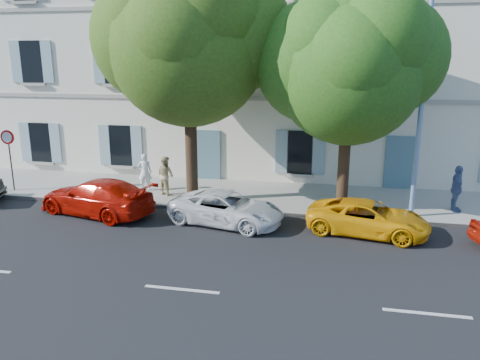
% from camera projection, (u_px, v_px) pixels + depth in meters
% --- Properties ---
extents(ground, '(90.00, 90.00, 0.00)m').
position_uv_depth(ground, '(219.00, 234.00, 15.87)').
color(ground, black).
extents(sidewalk, '(36.00, 4.50, 0.15)m').
position_uv_depth(sidewalk, '(244.00, 195.00, 20.07)').
color(sidewalk, '#A09E96').
rests_on(sidewalk, ground).
extents(kerb, '(36.00, 0.16, 0.16)m').
position_uv_depth(kerb, '(233.00, 211.00, 18.01)').
color(kerb, '#9E998E').
rests_on(kerb, ground).
extents(building, '(28.00, 7.00, 12.00)m').
position_uv_depth(building, '(265.00, 53.00, 24.02)').
color(building, silver).
rests_on(building, ground).
extents(car_red_coupe, '(4.99, 3.04, 1.35)m').
position_uv_depth(car_red_coupe, '(96.00, 197.00, 17.75)').
color(car_red_coupe, '#B31005').
rests_on(car_red_coupe, ground).
extents(car_white_coupe, '(4.46, 2.76, 1.15)m').
position_uv_depth(car_white_coupe, '(227.00, 208.00, 16.72)').
color(car_white_coupe, white).
rests_on(car_white_coupe, ground).
extents(car_yellow_supercar, '(4.33, 2.57, 1.13)m').
position_uv_depth(car_yellow_supercar, '(368.00, 218.00, 15.78)').
color(car_yellow_supercar, '#FAAB0A').
rests_on(car_yellow_supercar, ground).
extents(tree_left, '(6.06, 6.06, 9.39)m').
position_uv_depth(tree_left, '(189.00, 47.00, 17.60)').
color(tree_left, '#3A2819').
rests_on(tree_left, sidewalk).
extents(tree_right, '(5.25, 5.25, 8.09)m').
position_uv_depth(tree_right, '(349.00, 71.00, 16.42)').
color(tree_right, '#3A2819').
rests_on(tree_right, sidewalk).
extents(road_sign, '(0.62, 0.10, 2.66)m').
position_uv_depth(road_sign, '(9.00, 147.00, 20.08)').
color(road_sign, '#383A3D').
rests_on(road_sign, sidewalk).
extents(street_lamp, '(0.32, 1.80, 8.45)m').
position_uv_depth(street_lamp, '(424.00, 84.00, 15.83)').
color(street_lamp, '#7293BF').
rests_on(street_lamp, sidewalk).
extents(pedestrian_a, '(0.67, 0.51, 1.63)m').
position_uv_depth(pedestrian_a, '(145.00, 172.00, 20.36)').
color(pedestrian_a, white).
rests_on(pedestrian_a, sidewalk).
extents(pedestrian_b, '(1.00, 0.92, 1.65)m').
position_uv_depth(pedestrian_b, '(165.00, 175.00, 19.77)').
color(pedestrian_b, tan).
rests_on(pedestrian_b, sidewalk).
extents(pedestrian_c, '(0.46, 1.05, 1.76)m').
position_uv_depth(pedestrian_c, '(457.00, 189.00, 17.56)').
color(pedestrian_c, slate).
rests_on(pedestrian_c, sidewalk).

